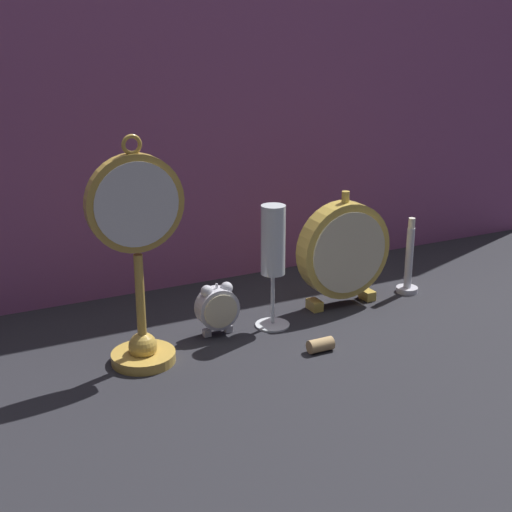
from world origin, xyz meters
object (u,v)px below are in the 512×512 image
at_px(pocket_watch_on_stand, 138,261).
at_px(brass_candlestick, 408,268).
at_px(alarm_clock_twin_bell, 217,307).
at_px(wine_cork, 321,345).
at_px(mantel_clock_silver, 344,251).
at_px(champagne_flute, 273,250).

xyz_separation_m(pocket_watch_on_stand, brass_candlestick, (0.55, 0.06, -0.12)).
bearing_deg(alarm_clock_twin_bell, pocket_watch_on_stand, -163.38).
xyz_separation_m(alarm_clock_twin_bell, wine_cork, (0.12, -0.13, -0.04)).
bearing_deg(wine_cork, alarm_clock_twin_bell, 132.47).
height_order(pocket_watch_on_stand, mantel_clock_silver, pocket_watch_on_stand).
height_order(alarm_clock_twin_bell, mantel_clock_silver, mantel_clock_silver).
bearing_deg(champagne_flute, pocket_watch_on_stand, -172.31).
bearing_deg(mantel_clock_silver, wine_cork, -132.36).
bearing_deg(mantel_clock_silver, alarm_clock_twin_bell, -176.05).
relative_size(pocket_watch_on_stand, mantel_clock_silver, 1.64).
bearing_deg(pocket_watch_on_stand, wine_cork, -18.74).
bearing_deg(brass_candlestick, alarm_clock_twin_bell, -177.86).
bearing_deg(wine_cork, pocket_watch_on_stand, 161.26).
relative_size(brass_candlestick, wine_cork, 3.57).
distance_m(pocket_watch_on_stand, wine_cork, 0.32).
distance_m(champagne_flute, brass_candlestick, 0.32).
xyz_separation_m(pocket_watch_on_stand, champagne_flute, (0.24, 0.03, -0.03)).
relative_size(mantel_clock_silver, brass_candlestick, 1.44).
distance_m(pocket_watch_on_stand, mantel_clock_silver, 0.41).
xyz_separation_m(brass_candlestick, wine_cork, (-0.29, -0.15, -0.04)).
bearing_deg(brass_candlestick, wine_cork, -152.64).
bearing_deg(brass_candlestick, champagne_flute, -175.31).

